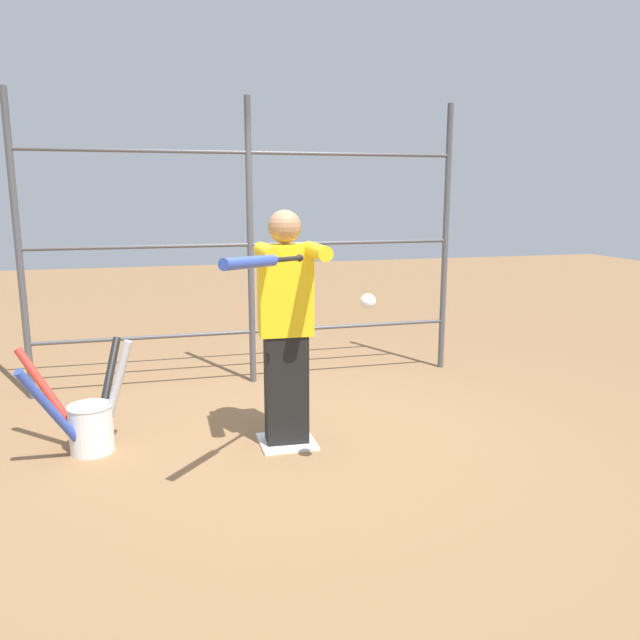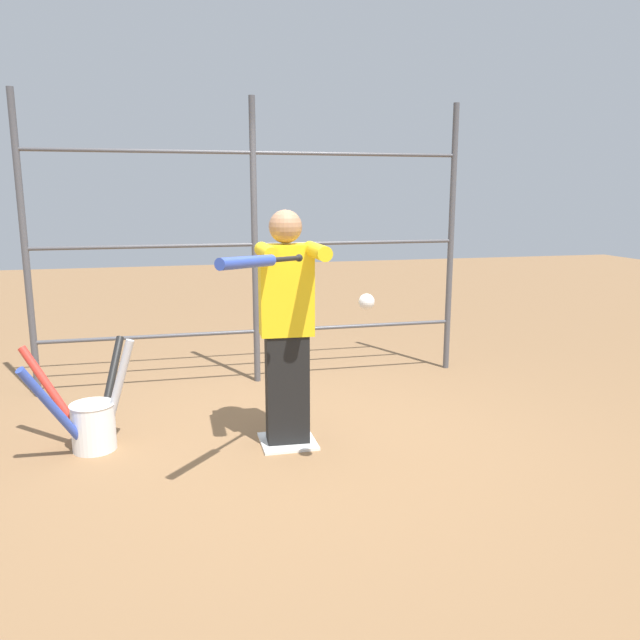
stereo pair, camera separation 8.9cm
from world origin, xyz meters
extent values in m
plane|color=olive|center=(0.00, 0.00, 0.00)|extent=(24.00, 24.00, 0.00)
cube|color=white|center=(0.00, 0.00, 0.01)|extent=(0.40, 0.40, 0.02)
cylinder|color=#4C4C51|center=(-2.01, -1.60, 1.34)|extent=(0.06, 0.06, 2.68)
cylinder|color=#4C4C51|center=(0.00, -1.60, 1.34)|extent=(0.06, 0.06, 2.68)
cylinder|color=#4C4C51|center=(2.01, -1.60, 1.34)|extent=(0.06, 0.06, 2.68)
cylinder|color=#4C4C51|center=(0.00, -1.60, 0.50)|extent=(4.01, 0.04, 0.04)
cylinder|color=#4C4C51|center=(0.00, -1.60, 1.34)|extent=(4.01, 0.04, 0.04)
cylinder|color=#4C4C51|center=(0.00, -1.60, 2.18)|extent=(4.01, 0.04, 0.04)
cube|color=black|center=(0.00, 0.00, 0.41)|extent=(0.31, 0.21, 0.82)
cube|color=yellow|center=(0.00, 0.00, 1.14)|extent=(0.39, 0.23, 0.64)
sphere|color=#9E7051|center=(0.00, 0.00, 1.59)|extent=(0.23, 0.23, 0.23)
cylinder|color=yellow|center=(-0.17, 0.24, 1.44)|extent=(0.10, 0.46, 0.10)
cylinder|color=yellow|center=(0.17, 0.22, 1.44)|extent=(0.10, 0.46, 0.10)
sphere|color=black|center=(0.00, 0.46, 1.42)|extent=(0.05, 0.05, 0.05)
cylinder|color=black|center=(0.11, 0.59, 1.43)|extent=(0.24, 0.29, 0.05)
cylinder|color=#334CB2|center=(0.38, 0.92, 1.45)|extent=(0.38, 0.44, 0.09)
sphere|color=white|center=(-0.34, 0.80, 1.18)|extent=(0.10, 0.10, 0.10)
cylinder|color=white|center=(1.38, -0.20, 0.17)|extent=(0.30, 0.30, 0.34)
torus|color=white|center=(1.38, -0.20, 0.34)|extent=(0.32, 0.32, 0.01)
cylinder|color=#B2B2B7|center=(1.20, -0.20, 0.42)|extent=(0.29, 0.07, 0.78)
cylinder|color=black|center=(1.28, -0.50, 0.37)|extent=(0.23, 0.54, 0.70)
cylinder|color=red|center=(1.64, -0.36, 0.38)|extent=(0.50, 0.32, 0.71)
cylinder|color=#334CB2|center=(1.58, -0.01, 0.38)|extent=(0.40, 0.38, 0.71)
camera|label=1|loc=(0.88, 4.26, 1.81)|focal=35.00mm
camera|label=2|loc=(0.79, 4.28, 1.81)|focal=35.00mm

